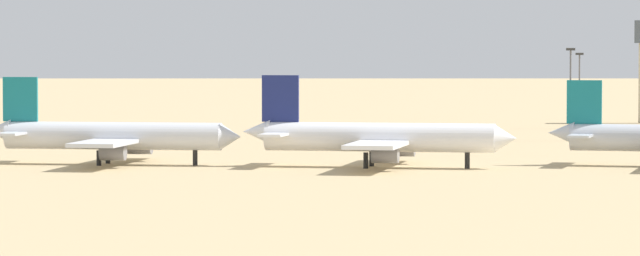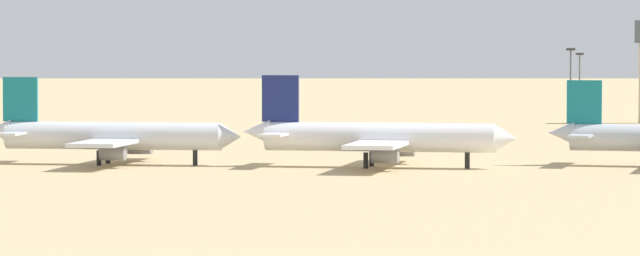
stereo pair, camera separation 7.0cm
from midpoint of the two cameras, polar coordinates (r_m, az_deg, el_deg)
ground at (r=301.38m, az=2.33°, el=-1.15°), size 4000.00×4000.00×0.00m
parked_jet_teal_1 at (r=306.71m, az=-6.27°, el=-0.24°), size 42.37×35.50×14.02m
parked_jet_navy_2 at (r=298.15m, az=1.72°, el=-0.28°), size 43.53×36.41×14.42m
light_pole_west at (r=380.01m, az=7.51°, el=1.19°), size 1.80×0.50×18.43m
light_pole_mid at (r=433.41m, az=7.78°, el=1.28°), size 1.80×0.50×17.14m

